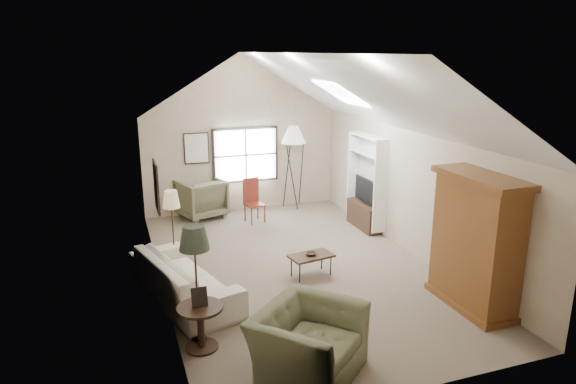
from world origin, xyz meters
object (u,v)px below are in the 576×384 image
object	(u,v)px
side_table	(201,327)
coffee_table	(311,265)
armchair_near	(308,343)
sofa	(184,277)
side_chair	(255,201)
armoire	(476,242)
armchair_far	(201,198)

from	to	relation	value
side_table	coffee_table	bearing A→B (deg)	36.14
coffee_table	armchair_near	bearing A→B (deg)	-112.80
sofa	side_chair	bearing A→B (deg)	-48.63
sofa	side_chair	xyz separation A→B (m)	(2.22, 3.46, 0.16)
sofa	coffee_table	size ratio (longest dim) A/B	3.18
coffee_table	side_table	xyz separation A→B (m)	(-2.35, -1.71, 0.11)
armchair_near	side_chair	size ratio (longest dim) A/B	1.27
side_table	side_chair	distance (m)	5.53
side_chair	armchair_near	bearing A→B (deg)	-111.36
armoire	coffee_table	bearing A→B (deg)	136.49
armchair_near	coffee_table	bearing A→B (deg)	25.99
armchair_far	coffee_table	distance (m)	4.37
armoire	armchair_far	xyz separation A→B (m)	(-3.32, 6.10, -0.62)
armoire	side_table	bearing A→B (deg)	177.19
armchair_near	coffee_table	xyz separation A→B (m)	(1.16, 2.75, -0.23)
armchair_far	sofa	bearing A→B (deg)	57.57
side_chair	armoire	bearing A→B (deg)	-79.54
armchair_far	side_table	distance (m)	5.98
armchair_far	armchair_near	bearing A→B (deg)	72.55
sofa	coffee_table	distance (m)	2.36
armoire	armchair_far	world-z (taller)	armoire
sofa	side_table	world-z (taller)	sofa
coffee_table	side_chair	bearing A→B (deg)	92.22
armchair_far	side_table	xyz separation A→B (m)	(-1.06, -5.89, -0.16)
coffee_table	side_chair	world-z (taller)	side_chair
side_table	armchair_near	bearing A→B (deg)	-40.92
armchair_near	side_table	bearing A→B (deg)	97.87
armchair_near	side_table	world-z (taller)	armchair_near
armoire	sofa	distance (m)	4.80
armoire	armchair_near	xyz separation A→B (m)	(-3.19, -0.82, -0.66)
armoire	side_chair	bearing A→B (deg)	112.28
coffee_table	side_table	bearing A→B (deg)	-143.86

